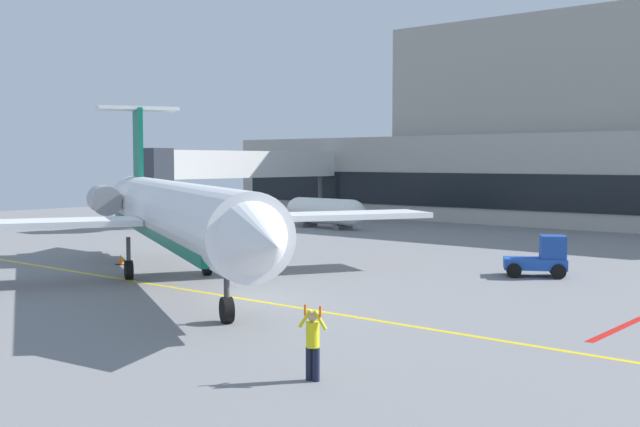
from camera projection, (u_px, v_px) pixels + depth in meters
name	position (u px, v px, depth m)	size (l,w,h in m)	color
ground	(225.00, 301.00, 31.39)	(120.00, 120.00, 0.11)	slate
terminal_building	(622.00, 140.00, 66.17)	(78.29, 11.22, 18.65)	#ADA89E
jet_bridge_west	(242.00, 165.00, 69.92)	(2.40, 23.00, 6.58)	silver
regional_jet	(171.00, 212.00, 36.54)	(29.39, 24.69, 8.72)	white
pushback_tractor	(542.00, 258.00, 37.69)	(3.24, 2.84, 1.99)	#1E4CB2
fuel_tank	(325.00, 211.00, 64.86)	(8.34, 2.66, 2.48)	white
marshaller	(313.00, 342.00, 19.78)	(0.83, 0.34, 1.93)	#191E33
safety_cone_alpha	(121.00, 260.00, 42.06)	(0.47, 0.47, 0.55)	orange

